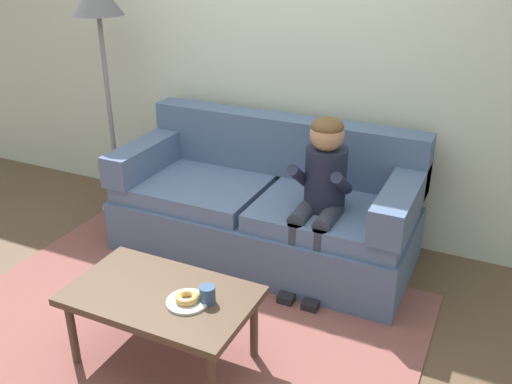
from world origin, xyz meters
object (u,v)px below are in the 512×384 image
object	(u,v)px
person_child	(321,187)
donut	(187,297)
couch	(266,208)
toy_controller	(158,291)
mug	(207,295)
floor_lamp	(99,19)
coffee_table	(161,300)

from	to	relation	value
person_child	donut	world-z (taller)	person_child
couch	toy_controller	xyz separation A→B (m)	(-0.39, -0.80, -0.31)
mug	floor_lamp	bearing A→B (deg)	140.55
mug	floor_lamp	size ratio (longest dim) A/B	0.05
coffee_table	mug	distance (m)	0.27
coffee_table	floor_lamp	bearing A→B (deg)	134.94
donut	toy_controller	world-z (taller)	donut
person_child	floor_lamp	world-z (taller)	floor_lamp
floor_lamp	coffee_table	bearing A→B (deg)	-45.06
floor_lamp	person_child	bearing A→B (deg)	-8.83
coffee_table	person_child	distance (m)	1.21
mug	toy_controller	world-z (taller)	mug
couch	person_child	xyz separation A→B (m)	(0.46, -0.20, 0.33)
donut	floor_lamp	size ratio (longest dim) A/B	0.07
coffee_table	floor_lamp	size ratio (longest dim) A/B	0.52
person_child	toy_controller	bearing A→B (deg)	-145.02
toy_controller	mug	bearing A→B (deg)	-60.54
couch	coffee_table	size ratio (longest dim) A/B	2.15
couch	coffee_table	bearing A→B (deg)	-90.43
couch	coffee_table	world-z (taller)	couch
donut	person_child	bearing A→B (deg)	74.56
floor_lamp	toy_controller	bearing A→B (deg)	-42.14
person_child	mug	size ratio (longest dim) A/B	12.24
coffee_table	person_child	world-z (taller)	person_child
toy_controller	coffee_table	bearing A→B (deg)	-76.92
person_child	donut	size ratio (longest dim) A/B	9.18
mug	toy_controller	xyz separation A→B (m)	(-0.64, 0.45, -0.45)
mug	floor_lamp	distance (m)	2.33
couch	donut	distance (m)	1.31
mug	floor_lamp	world-z (taller)	floor_lamp
toy_controller	floor_lamp	size ratio (longest dim) A/B	0.12
toy_controller	floor_lamp	world-z (taller)	floor_lamp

